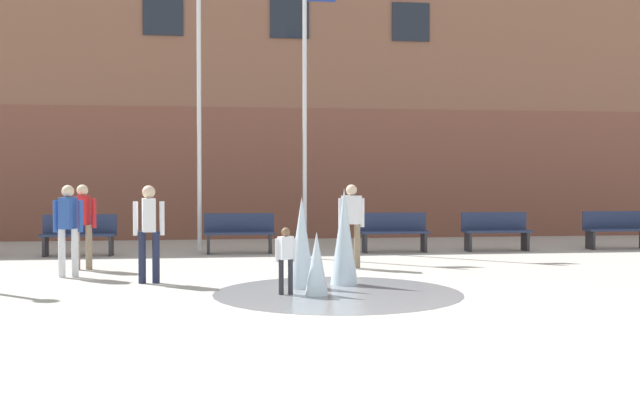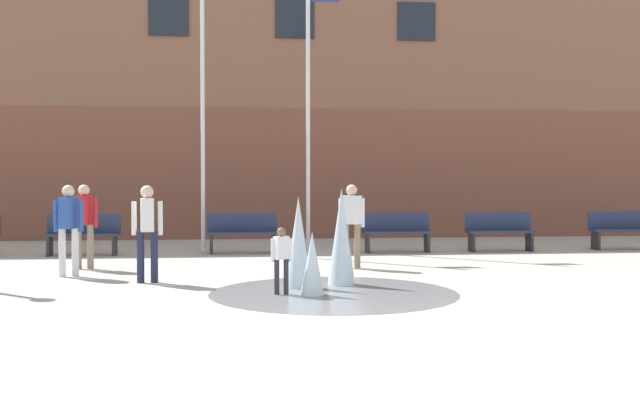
% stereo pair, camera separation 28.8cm
% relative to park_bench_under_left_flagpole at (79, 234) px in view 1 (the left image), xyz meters
% --- Properties ---
extents(ground_plane, '(100.00, 100.00, 0.00)m').
position_rel_park_bench_under_left_flagpole_xyz_m(ground_plane, '(5.02, -9.93, -0.48)').
color(ground_plane, '#B2ADA3').
extents(library_building, '(36.00, 6.05, 8.26)m').
position_rel_park_bench_under_left_flagpole_xyz_m(library_building, '(5.02, 7.16, 3.65)').
color(library_building, brown).
rests_on(library_building, ground).
extents(splash_fountain, '(3.70, 3.70, 1.55)m').
position_rel_park_bench_under_left_flagpole_xyz_m(splash_fountain, '(4.74, -5.54, 0.12)').
color(splash_fountain, gray).
rests_on(splash_fountain, ground).
extents(park_bench_under_left_flagpole, '(1.60, 0.44, 0.91)m').
position_rel_park_bench_under_left_flagpole_xyz_m(park_bench_under_left_flagpole, '(0.00, 0.00, 0.00)').
color(park_bench_under_left_flagpole, '#28282D').
rests_on(park_bench_under_left_flagpole, ground).
extents(park_bench_center, '(1.60, 0.44, 0.91)m').
position_rel_park_bench_under_left_flagpole_xyz_m(park_bench_center, '(3.52, 0.12, 0.00)').
color(park_bench_center, '#28282D').
rests_on(park_bench_center, ground).
extents(park_bench_under_right_flagpole, '(1.60, 0.44, 0.91)m').
position_rel_park_bench_under_left_flagpole_xyz_m(park_bench_under_right_flagpole, '(7.08, -0.02, 0.00)').
color(park_bench_under_right_flagpole, '#28282D').
rests_on(park_bench_under_right_flagpole, ground).
extents(park_bench_near_trashcan, '(1.60, 0.44, 0.91)m').
position_rel_park_bench_under_left_flagpole_xyz_m(park_bench_near_trashcan, '(9.54, -0.03, 0.00)').
color(park_bench_near_trashcan, '#28282D').
rests_on(park_bench_near_trashcan, ground).
extents(park_bench_far_right, '(1.60, 0.44, 0.91)m').
position_rel_park_bench_under_left_flagpole_xyz_m(park_bench_far_right, '(12.64, 0.11, 0.00)').
color(park_bench_far_right, '#28282D').
rests_on(park_bench_far_right, ground).
extents(adult_watching, '(0.50, 0.37, 1.59)m').
position_rel_park_bench_under_left_flagpole_xyz_m(adult_watching, '(1.97, -4.64, 0.45)').
color(adult_watching, '#1E233D').
rests_on(adult_watching, ground).
extents(adult_near_bench, '(0.50, 0.36, 1.59)m').
position_rel_park_bench_under_left_flagpole_xyz_m(adult_near_bench, '(0.56, -2.61, 0.45)').
color(adult_near_bench, '#89755B').
rests_on(adult_near_bench, ground).
extents(adult_in_red, '(0.50, 0.36, 1.59)m').
position_rel_park_bench_under_left_flagpole_xyz_m(adult_in_red, '(5.58, -3.00, 0.45)').
color(adult_in_red, '#89755B').
rests_on(adult_in_red, ground).
extents(teen_by_trashcan, '(0.50, 0.38, 1.59)m').
position_rel_park_bench_under_left_flagpole_xyz_m(teen_by_trashcan, '(0.52, -3.73, 0.45)').
color(teen_by_trashcan, silver).
rests_on(teen_by_trashcan, ground).
extents(child_in_fountain, '(0.31, 0.21, 0.99)m').
position_rel_park_bench_under_left_flagpole_xyz_m(child_in_fountain, '(4.08, -6.13, 0.10)').
color(child_in_fountain, '#28282D').
rests_on(child_in_fountain, ground).
extents(flagpole_left, '(0.80, 0.10, 7.37)m').
position_rel_park_bench_under_left_flagpole_xyz_m(flagpole_left, '(2.63, 0.92, 3.45)').
color(flagpole_left, silver).
rests_on(flagpole_left, ground).
extents(flagpole_right, '(0.80, 0.10, 6.80)m').
position_rel_park_bench_under_left_flagpole_xyz_m(flagpole_right, '(5.14, 0.92, 3.16)').
color(flagpole_right, silver).
rests_on(flagpole_right, ground).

